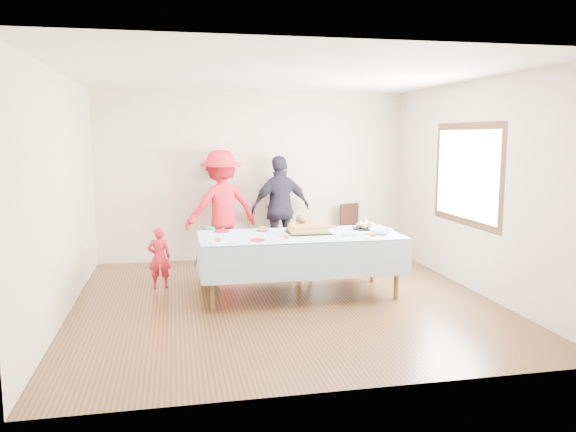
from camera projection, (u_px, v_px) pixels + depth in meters
name	position (u px, v px, depth m)	size (l,w,h in m)	color
ground	(284.00, 300.00, 6.87)	(5.00, 5.00, 0.00)	#412612
room_walls	(288.00, 155.00, 6.63)	(5.04, 5.04, 2.72)	beige
party_table	(300.00, 239.00, 7.00)	(2.50, 1.10, 0.78)	#54331C
birthday_cake	(308.00, 230.00, 7.08)	(0.53, 0.41, 0.09)	black
rolls_tray	(365.00, 226.00, 7.38)	(0.33, 0.33, 0.10)	black
punch_bowl	(381.00, 231.00, 7.01)	(0.29, 0.29, 0.07)	silver
party_hat	(366.00, 221.00, 7.58)	(0.09, 0.09, 0.16)	silver
fork_pile	(348.00, 233.00, 6.92)	(0.24, 0.18, 0.07)	white
plate_red_far_a	(222.00, 231.00, 7.19)	(0.20, 0.20, 0.01)	#B40D27
plate_red_far_b	(263.00, 231.00, 7.24)	(0.17, 0.17, 0.01)	#B40D27
plate_red_far_c	(294.00, 229.00, 7.37)	(0.20, 0.20, 0.01)	#B40D27
plate_red_far_d	(331.00, 227.00, 7.54)	(0.17, 0.17, 0.01)	#B40D27
plate_red_near	(257.00, 240.00, 6.60)	(0.18, 0.18, 0.01)	#B40D27
plate_white_left	(218.00, 242.00, 6.45)	(0.20, 0.20, 0.01)	white
plate_white_mid	(286.00, 240.00, 6.61)	(0.23, 0.23, 0.01)	white
plate_white_right	(373.00, 237.00, 6.75)	(0.22, 0.22, 0.01)	white
dining_chair	(353.00, 227.00, 9.32)	(0.50, 0.50, 0.88)	black
toddler_left	(159.00, 258.00, 7.39)	(0.30, 0.20, 0.82)	red
toddler_mid	(209.00, 255.00, 7.54)	(0.40, 0.26, 0.81)	#236A35
toddler_right	(300.00, 246.00, 7.94)	(0.44, 0.34, 0.91)	tan
adult_left	(222.00, 207.00, 8.76)	(1.15, 0.66, 1.78)	red
adult_right	(281.00, 209.00, 8.96)	(0.99, 0.41, 1.69)	#242331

